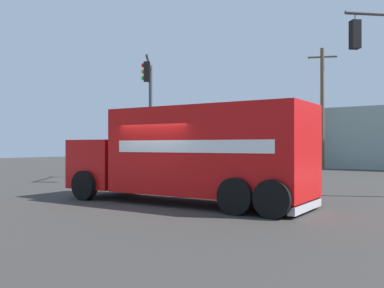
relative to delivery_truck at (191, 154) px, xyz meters
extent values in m
plane|color=#33302D|center=(-0.58, -0.44, -1.57)|extent=(100.00, 100.00, 0.00)
cube|color=red|center=(0.66, 0.04, 0.12)|extent=(6.38, 2.73, 2.69)
cube|color=red|center=(-3.56, -0.19, -0.37)|extent=(2.02, 2.50, 1.70)
cube|color=black|center=(-4.42, -0.23, -0.03)|extent=(0.19, 2.02, 0.88)
cube|color=#B2B2B7|center=(3.69, 0.20, -1.38)|extent=(0.32, 2.31, 0.21)
cube|color=white|center=(0.73, -1.17, 0.25)|extent=(5.26, 0.30, 0.36)
cube|color=white|center=(0.60, 1.24, 0.25)|extent=(5.26, 0.30, 0.36)
cylinder|color=black|center=(-3.45, -1.43, -1.07)|extent=(1.01, 0.33, 1.00)
cylinder|color=black|center=(-3.58, 1.05, -1.07)|extent=(1.01, 0.33, 1.00)
cylinder|color=black|center=(2.26, -1.12, -1.07)|extent=(1.01, 0.33, 1.00)
cylinder|color=black|center=(2.13, 1.35, -1.07)|extent=(1.01, 0.33, 1.00)
cylinder|color=black|center=(3.31, -1.07, -1.07)|extent=(1.01, 0.33, 1.00)
cylinder|color=black|center=(3.18, 1.41, -1.07)|extent=(1.01, 0.33, 1.00)
cylinder|color=#38383D|center=(4.07, 3.73, 4.59)|extent=(0.03, 0.03, 0.25)
cube|color=black|center=(4.07, 3.73, 3.99)|extent=(0.42, 0.42, 0.95)
sphere|color=red|center=(3.94, 3.86, 4.30)|extent=(0.20, 0.20, 0.20)
sphere|color=#EFA314|center=(3.94, 3.86, 3.99)|extent=(0.20, 0.20, 0.20)
sphere|color=#19CC4C|center=(3.94, 3.86, 3.68)|extent=(0.20, 0.20, 0.20)
cylinder|color=#38383D|center=(-7.99, 7.10, 1.62)|extent=(0.20, 0.20, 6.39)
cylinder|color=#38383D|center=(-6.80, 5.60, 4.57)|extent=(2.48, 3.07, 0.12)
cylinder|color=#38383D|center=(-5.82, 4.38, 4.44)|extent=(0.03, 0.03, 0.25)
cube|color=black|center=(-5.82, 4.38, 3.84)|extent=(0.42, 0.42, 0.95)
sphere|color=red|center=(-5.96, 4.26, 4.16)|extent=(0.20, 0.20, 0.20)
sphere|color=#EFA314|center=(-5.96, 4.26, 3.85)|extent=(0.20, 0.20, 0.20)
sphere|color=#19CC4C|center=(-5.96, 4.26, 3.54)|extent=(0.20, 0.20, 0.20)
cylinder|color=brown|center=(-3.16, 21.82, 3.16)|extent=(0.30, 0.30, 9.46)
cube|color=brown|center=(-3.16, 21.82, 7.19)|extent=(2.06, 0.99, 0.12)
camera|label=1|loc=(7.92, -10.95, 0.28)|focal=39.68mm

